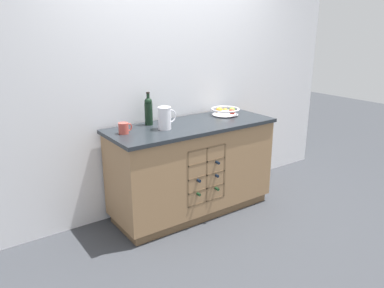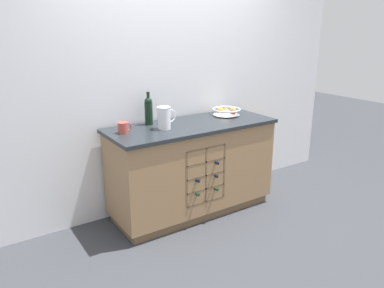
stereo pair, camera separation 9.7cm
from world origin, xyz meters
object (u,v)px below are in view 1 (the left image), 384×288
object	(u,v)px
ceramic_mug	(124,128)
standing_wine_bottle	(149,110)
fruit_bowl	(226,111)
white_pitcher	(165,118)

from	to	relation	value
ceramic_mug	standing_wine_bottle	distance (m)	0.37
ceramic_mug	standing_wine_bottle	xyz separation A→B (m)	(0.33, 0.14, 0.09)
fruit_bowl	white_pitcher	distance (m)	0.82
white_pitcher	standing_wine_bottle	xyz separation A→B (m)	(-0.04, 0.22, 0.03)
fruit_bowl	ceramic_mug	bearing A→B (deg)	-178.55
white_pitcher	standing_wine_bottle	size ratio (longest dim) A/B	0.66
white_pitcher	fruit_bowl	bearing A→B (deg)	7.60
fruit_bowl	standing_wine_bottle	xyz separation A→B (m)	(-0.85, 0.12, 0.09)
fruit_bowl	white_pitcher	world-z (taller)	white_pitcher
white_pitcher	ceramic_mug	distance (m)	0.38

